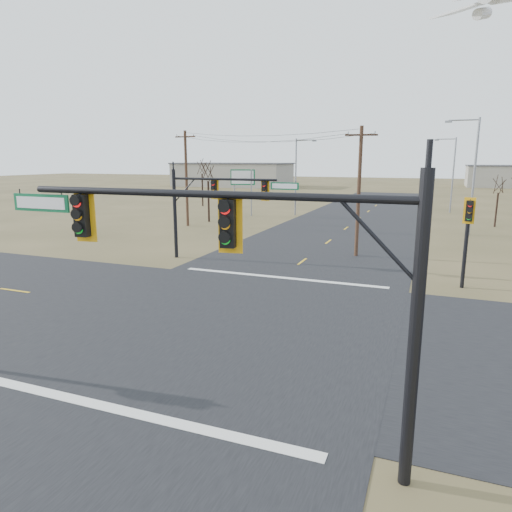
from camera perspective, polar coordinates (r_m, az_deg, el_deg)
The scene contains 19 objects.
ground at distance 19.51m, azimuth -3.81°, elevation -7.99°, with size 320.00×320.00×0.00m, color brown.
road_ew at distance 19.51m, azimuth -3.81°, elevation -7.97°, with size 160.00×14.00×0.02m, color black.
road_ns at distance 19.51m, azimuth -3.81°, elevation -7.96°, with size 14.00×160.00×0.02m, color black.
stop_bar_near at distance 13.70m, azimuth -17.84°, elevation -17.57°, with size 12.00×0.40×0.01m, color silver.
stop_bar_far at distance 26.18m, azimuth 3.14°, elevation -2.69°, with size 12.00×0.40×0.01m, color silver.
mast_arm_near at distance 10.02m, azimuth -2.98°, elevation 1.04°, with size 10.33×0.48×6.51m.
mast_arm_far at distance 29.93m, azimuth -4.72°, elevation 7.56°, with size 8.82×0.41×6.01m.
pedestal_signal_ne at distance 25.81m, azimuth 24.98°, elevation 3.71°, with size 0.63×0.55×4.79m.
utility_pole_near at distance 32.21m, azimuth 12.73°, elevation 8.07°, with size 2.13×0.62×8.85m.
utility_pole_far at distance 46.81m, azimuth -8.70°, elevation 9.71°, with size 2.31×0.31×9.43m.
highway_sign at distance 55.01m, azimuth -1.67°, elevation 9.14°, with size 2.82×0.92×5.49m.
streetlight_a at distance 44.75m, azimuth 25.37°, elevation 9.66°, with size 2.85×0.37×10.18m.
streetlight_b at distance 63.19m, azimuth 23.26°, elevation 9.75°, with size 2.60×0.31×9.33m.
streetlight_c at distance 55.49m, azimuth 5.19°, elevation 10.32°, with size 2.53×0.30×9.06m.
bare_tree_a at distance 49.67m, azimuth -6.03°, elevation 10.53°, with size 3.71×3.71×6.88m.
bare_tree_b at distance 66.85m, azimuth -6.78°, elevation 11.08°, with size 3.40×3.40×7.11m.
bare_tree_c at distance 51.52m, azimuth 28.12°, elevation 7.94°, with size 2.96×2.96×5.43m.
warehouse_left at distance 116.89m, azimuth -2.96°, elevation 10.07°, with size 28.00×14.00×5.50m, color gray.
warehouse_mid at distance 127.81m, azimuth 29.32°, elevation 8.62°, with size 20.00×12.00×5.00m, color gray.
Camera 1 is at (7.83, -16.59, 6.66)m, focal length 32.00 mm.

